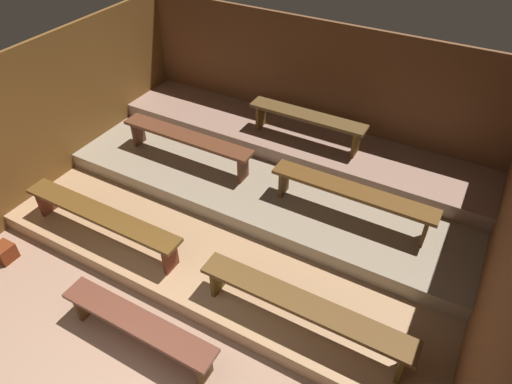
{
  "coord_description": "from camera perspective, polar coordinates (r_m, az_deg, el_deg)",
  "views": [
    {
      "loc": [
        2.41,
        -1.13,
        4.62
      ],
      "look_at": [
        0.03,
        3.14,
        0.54
      ],
      "focal_mm": 31.85,
      "sensor_mm": 36.0,
      "label": 1
    }
  ],
  "objects": [
    {
      "name": "bench_middle_right",
      "position": [
        6.0,
        11.99,
        -0.24
      ],
      "size": [
        2.2,
        0.31,
        0.46
      ],
      "color": "brown",
      "rests_on": "platform_middle"
    },
    {
      "name": "wall_right",
      "position": [
        5.1,
        28.03,
        -8.95
      ],
      "size": [
        0.06,
        5.92,
        2.34
      ],
      "primitive_type": "cube",
      "color": "brown",
      "rests_on": "ground"
    },
    {
      "name": "ground",
      "position": [
        6.42,
        -2.79,
        -6.85
      ],
      "size": [
        6.87,
        5.92,
        0.08
      ],
      "primitive_type": "cube",
      "color": "#A07B63"
    },
    {
      "name": "platform_upper",
      "position": [
        7.38,
        5.16,
        6.39
      ],
      "size": [
        6.07,
        1.13,
        0.23
      ],
      "primitive_type": "cube",
      "color": "#9C7765",
      "rests_on": "platform_middle"
    },
    {
      "name": "wooden_crate_floor",
      "position": [
        6.98,
        -29.03,
        -6.64
      ],
      "size": [
        0.24,
        0.24,
        0.24
      ],
      "primitive_type": "cube",
      "color": "maroon",
      "rests_on": "ground"
    },
    {
      "name": "bench_lower_left",
      "position": [
        6.21,
        -18.89,
        -2.98
      ],
      "size": [
        2.42,
        0.31,
        0.46
      ],
      "color": "brown",
      "rests_on": "platform_lower"
    },
    {
      "name": "bench_middle_left",
      "position": [
        6.98,
        -8.68,
        6.53
      ],
      "size": [
        2.2,
        0.31,
        0.46
      ],
      "color": "brown",
      "rests_on": "platform_middle"
    },
    {
      "name": "platform_lower",
      "position": [
        6.69,
        -0.05,
        -2.53
      ],
      "size": [
        6.07,
        3.87,
        0.23
      ],
      "primitive_type": "cube",
      "color": "tan",
      "rests_on": "ground"
    },
    {
      "name": "wall_back",
      "position": [
        7.56,
        7.39,
        12.31
      ],
      "size": [
        6.87,
        0.06,
        2.34
      ],
      "primitive_type": "cube",
      "color": "brown",
      "rests_on": "ground"
    },
    {
      "name": "bench_lower_right",
      "position": [
        4.97,
        5.98,
        -14.19
      ],
      "size": [
        2.42,
        0.31,
        0.46
      ],
      "color": "brown",
      "rests_on": "platform_lower"
    },
    {
      "name": "platform_middle",
      "position": [
        7.01,
        2.66,
        2.13
      ],
      "size": [
        6.07,
        2.51,
        0.23
      ],
      "primitive_type": "cube",
      "color": "gray",
      "rests_on": "platform_lower"
    },
    {
      "name": "bench_upper_center",
      "position": [
        7.02,
        6.42,
        9.08
      ],
      "size": [
        1.84,
        0.31,
        0.46
      ],
      "color": "brown",
      "rests_on": "platform_upper"
    },
    {
      "name": "wall_left",
      "position": [
        7.45,
        -23.92,
        8.63
      ],
      "size": [
        0.06,
        5.92,
        2.34
      ],
      "primitive_type": "cube",
      "color": "brown",
      "rests_on": "ground"
    },
    {
      "name": "bench_floor_center",
      "position": [
        5.27,
        -14.6,
        -15.85
      ],
      "size": [
        1.93,
        0.31,
        0.46
      ],
      "color": "brown",
      "rests_on": "ground"
    }
  ]
}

